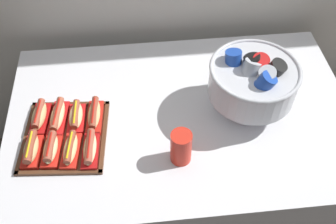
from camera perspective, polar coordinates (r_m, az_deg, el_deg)
The scene contains 14 objects.
ground_plane at distance 2.33m, azimuth 1.43°, elevation -12.70°, with size 10.00×10.00×0.00m, color #4C4238.
buffet_table at distance 1.98m, azimuth 1.66°, elevation -7.14°, with size 1.47×0.96×0.78m.
serving_tray at distance 1.65m, azimuth -14.59°, elevation -3.44°, with size 0.36×0.39×0.01m.
hot_dog_0 at distance 1.61m, azimuth -19.15°, elevation -5.08°, with size 0.08×0.16×0.06m.
hot_dog_1 at distance 1.59m, azimuth -16.56°, elevation -5.12°, with size 0.07×0.16×0.06m.
hot_dog_2 at distance 1.57m, azimuth -13.88°, elevation -5.22°, with size 0.08×0.17×0.06m.
hot_dog_3 at distance 1.55m, azimuth -11.19°, elevation -5.19°, with size 0.07×0.17×0.06m.
hot_dog_4 at distance 1.70m, azimuth -18.08°, elevation -0.58°, with size 0.08×0.17×0.06m.
hot_dog_5 at distance 1.69m, azimuth -15.63°, elevation -0.59°, with size 0.08×0.19×0.06m.
hot_dog_6 at distance 1.67m, azimuth -13.13°, elevation -0.58°, with size 0.07×0.16×0.06m.
hot_dog_7 at distance 1.65m, azimuth -10.60°, elevation -0.51°, with size 0.07×0.18×0.06m.
punch_bowl at distance 1.61m, azimuth 12.20°, elevation 4.53°, with size 0.36×0.36×0.29m.
cup_stack at distance 1.48m, azimuth 1.89°, elevation -5.10°, with size 0.08×0.08×0.15m.
donut at distance 1.94m, azimuth 14.54°, elevation 7.11°, with size 0.14×0.14×0.04m.
Camera 1 is at (-0.17, -1.07, 2.06)m, focal length 42.21 mm.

